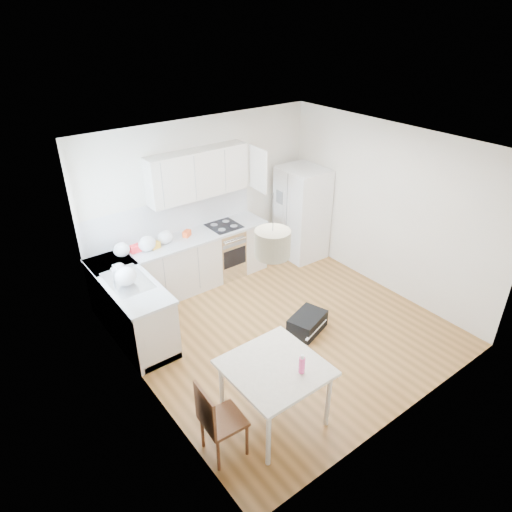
{
  "coord_description": "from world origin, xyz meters",
  "views": [
    {
      "loc": [
        -3.56,
        -4.08,
        4.2
      ],
      "look_at": [
        -0.18,
        0.4,
        1.09
      ],
      "focal_mm": 32.0,
      "sensor_mm": 36.0,
      "label": 1
    }
  ],
  "objects_px": {
    "refrigerator": "(302,213)",
    "dining_table": "(275,372)",
    "gym_bag": "(307,323)",
    "dining_chair": "(224,419)"
  },
  "relations": [
    {
      "from": "gym_bag",
      "to": "dining_table",
      "type": "bearing_deg",
      "value": -163.62
    },
    {
      "from": "refrigerator",
      "to": "dining_table",
      "type": "bearing_deg",
      "value": -134.27
    },
    {
      "from": "refrigerator",
      "to": "dining_chair",
      "type": "bearing_deg",
      "value": -140.05
    },
    {
      "from": "refrigerator",
      "to": "gym_bag",
      "type": "xyz_separation_m",
      "value": [
        -1.51,
        -1.83,
        -0.71
      ]
    },
    {
      "from": "refrigerator",
      "to": "dining_chair",
      "type": "xyz_separation_m",
      "value": [
        -3.61,
        -2.82,
        -0.37
      ]
    },
    {
      "from": "dining_table",
      "to": "gym_bag",
      "type": "height_order",
      "value": "dining_table"
    },
    {
      "from": "dining_table",
      "to": "gym_bag",
      "type": "bearing_deg",
      "value": 34.1
    },
    {
      "from": "dining_table",
      "to": "dining_chair",
      "type": "bearing_deg",
      "value": -178.84
    },
    {
      "from": "refrigerator",
      "to": "dining_chair",
      "type": "relative_size",
      "value": 1.77
    },
    {
      "from": "dining_chair",
      "to": "dining_table",
      "type": "bearing_deg",
      "value": 4.96
    }
  ]
}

